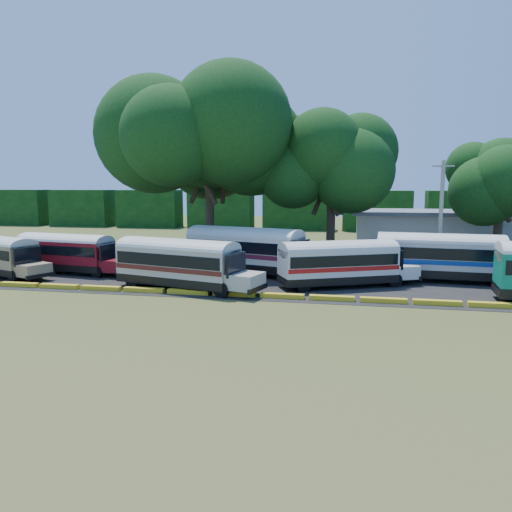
% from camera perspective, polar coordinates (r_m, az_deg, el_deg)
% --- Properties ---
extents(ground, '(160.00, 160.00, 0.00)m').
position_cam_1_polar(ground, '(30.55, -5.67, -4.90)').
color(ground, '#394E1A').
rests_on(ground, ground).
extents(asphalt_strip, '(64.00, 24.00, 0.02)m').
position_cam_1_polar(asphalt_strip, '(41.77, 0.40, -1.30)').
color(asphalt_strip, black).
rests_on(asphalt_strip, ground).
extents(curb, '(53.70, 0.45, 0.30)m').
position_cam_1_polar(curb, '(31.45, -5.14, -4.23)').
color(curb, yellow).
rests_on(curb, ground).
extents(terminal_building, '(19.00, 9.00, 4.00)m').
position_cam_1_polar(terminal_building, '(59.42, 20.15, 2.99)').
color(terminal_building, silver).
rests_on(terminal_building, ground).
extents(treeline_backdrop, '(130.00, 4.00, 6.00)m').
position_cam_1_polar(treeline_backdrop, '(77.07, 4.67, 5.26)').
color(treeline_backdrop, black).
rests_on(treeline_backdrop, ground).
extents(bus_red, '(9.63, 3.77, 3.08)m').
position_cam_1_polar(bus_red, '(41.60, -20.71, 0.58)').
color(bus_red, black).
rests_on(bus_red, ground).
extents(bus_cream_west, '(10.49, 5.06, 3.35)m').
position_cam_1_polar(bus_cream_west, '(33.27, -8.66, -0.55)').
color(bus_cream_west, black).
rests_on(bus_cream_west, ground).
extents(bus_cream_east, '(11.40, 5.95, 3.65)m').
position_cam_1_polar(bus_cream_east, '(38.35, -1.01, 0.95)').
color(bus_cream_east, black).
rests_on(bus_cream_east, ground).
extents(bus_white_red, '(9.73, 6.21, 3.17)m').
position_cam_1_polar(bus_white_red, '(34.07, 9.69, -0.55)').
color(bus_white_red, black).
rests_on(bus_white_red, ground).
extents(bus_white_blue, '(10.69, 3.56, 3.45)m').
position_cam_1_polar(bus_white_blue, '(37.91, 20.56, 0.17)').
color(bus_white_blue, black).
rests_on(bus_white_blue, ground).
extents(tree_west, '(13.47, 13.47, 16.42)m').
position_cam_1_polar(tree_west, '(46.58, -5.41, 13.77)').
color(tree_west, '#3A301D').
rests_on(tree_west, ground).
extents(tree_center, '(10.24, 10.24, 13.00)m').
position_cam_1_polar(tree_center, '(46.80, 8.70, 10.93)').
color(tree_center, '#3A301D').
rests_on(tree_center, ground).
extents(tree_east, '(8.80, 8.80, 11.17)m').
position_cam_1_polar(tree_east, '(52.23, 26.28, 8.45)').
color(tree_east, '#3A301D').
rests_on(tree_east, ground).
extents(utility_pole, '(1.60, 0.30, 8.72)m').
position_cam_1_polar(utility_pole, '(41.14, 20.37, 4.30)').
color(utility_pole, gray).
rests_on(utility_pole, ground).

